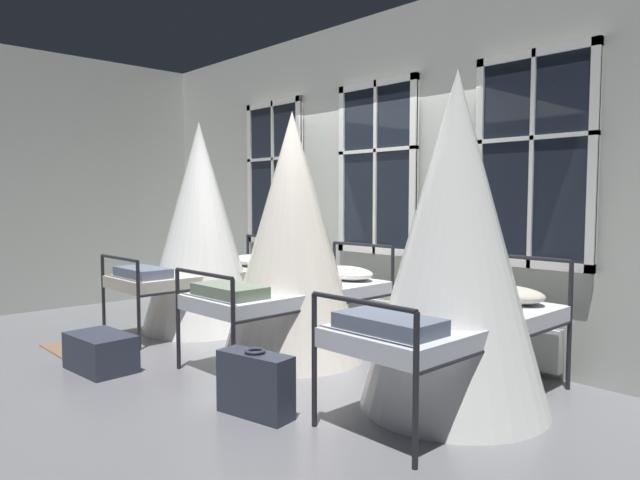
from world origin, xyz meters
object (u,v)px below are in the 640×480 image
Objects in this scene: cot_third at (455,246)px; suitcase_dark at (255,384)px; cot_first at (201,229)px; cot_second at (293,239)px; travel_trunk at (101,352)px.

suitcase_dark is at bearing 144.19° from cot_third.
cot_first reaches higher than cot_second.
cot_second is 3.61× the size of travel_trunk.
cot_third is 3.18m from travel_trunk.
suitcase_dark is at bearing -114.93° from cot_first.
travel_trunk is (0.83, -1.53, -0.99)m from cot_first.
cot_second is at bearing -91.40° from cot_first.
cot_second reaches higher than suitcase_dark.
suitcase_dark is (2.61, -1.17, -0.93)m from cot_first.
cot_second is at bearing 118.33° from suitcase_dark.
cot_third is 4.09× the size of suitcase_dark.
cot_first is 3.01m from suitcase_dark.
travel_trunk is at bearing -152.16° from cot_first.
cot_first is 3.44m from cot_third.
cot_third reaches higher than suitcase_dark.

